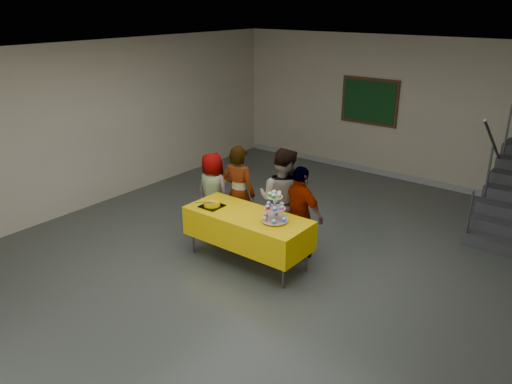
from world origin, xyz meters
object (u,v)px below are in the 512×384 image
at_px(schoolchild_b, 239,193).
at_px(schoolchild_d, 300,213).
at_px(bear_cake, 212,203).
at_px(schoolchild_a, 213,192).
at_px(bake_table, 248,228).
at_px(schoolchild_c, 283,200).
at_px(cupcake_stand, 275,209).
at_px(noticeboard, 369,101).

height_order(schoolchild_b, schoolchild_d, schoolchild_b).
relative_size(bear_cake, schoolchild_a, 0.27).
bearing_deg(bake_table, schoolchild_c, 77.10).
xyz_separation_m(bake_table, cupcake_stand, (0.46, 0.03, 0.40)).
distance_m(schoolchild_b, schoolchild_d, 1.13).
xyz_separation_m(schoolchild_a, schoolchild_b, (0.57, -0.02, 0.11)).
relative_size(cupcake_stand, schoolchild_c, 0.27).
distance_m(schoolchild_b, noticeboard, 4.41).
height_order(bear_cake, schoolchild_d, schoolchild_d).
xyz_separation_m(cupcake_stand, noticeboard, (-0.98, 4.84, 0.64)).
relative_size(cupcake_stand, schoolchild_d, 0.31).
bearing_deg(schoolchild_a, cupcake_stand, 161.55).
relative_size(schoolchild_a, schoolchild_c, 0.82).
bearing_deg(schoolchild_d, noticeboard, -67.63).
bearing_deg(schoolchild_c, schoolchild_a, -6.35).
height_order(schoolchild_a, noticeboard, noticeboard).
bearing_deg(bake_table, bear_cake, -169.74).
bearing_deg(schoolchild_a, bake_table, 154.18).
xyz_separation_m(bake_table, schoolchild_c, (0.15, 0.67, 0.26)).
bearing_deg(schoolchild_d, schoolchild_b, 11.40).
bearing_deg(schoolchild_d, schoolchild_c, -3.35).
relative_size(cupcake_stand, schoolchild_a, 0.33).
relative_size(bake_table, bear_cake, 5.25).
bearing_deg(bake_table, noticeboard, 96.04).
bearing_deg(bake_table, schoolchild_a, 154.96).
xyz_separation_m(cupcake_stand, schoolchild_b, (-1.07, 0.51, -0.17)).
bearing_deg(schoolchild_c, schoolchild_b, -1.52).
height_order(cupcake_stand, bear_cake, cupcake_stand).
bearing_deg(bake_table, schoolchild_d, 48.46).
relative_size(schoolchild_b, schoolchild_c, 0.96).
bearing_deg(schoolchild_a, schoolchild_b, 177.66).
xyz_separation_m(schoolchild_d, noticeboard, (-1.03, 4.28, 0.88)).
xyz_separation_m(bake_table, schoolchild_d, (0.52, 0.59, 0.16)).
distance_m(schoolchild_a, schoolchild_b, 0.58).
bearing_deg(schoolchild_a, bear_cake, 130.93).
xyz_separation_m(schoolchild_c, schoolchild_d, (0.37, -0.08, -0.10)).
height_order(cupcake_stand, noticeboard, noticeboard).
bearing_deg(schoolchild_c, noticeboard, -92.25).
bearing_deg(bear_cake, schoolchild_d, 31.96).
relative_size(schoolchild_a, schoolchild_d, 0.93).
xyz_separation_m(schoolchild_b, schoolchild_c, (0.76, 0.13, 0.03)).
xyz_separation_m(bake_table, bear_cake, (-0.59, -0.11, 0.27)).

